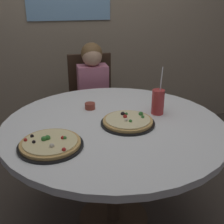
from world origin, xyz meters
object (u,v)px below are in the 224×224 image
Objects in this scene: pizza_cheese at (50,144)px; sauce_bowl at (90,106)px; pizza_veggie at (128,121)px; diner_child at (95,112)px; dining_table at (114,135)px; chair_wooden at (92,100)px; soda_cup at (158,102)px.

sauce_bowl is (0.27, 0.47, 0.00)m from pizza_cheese.
sauce_bowl is (-0.19, 0.28, 0.00)m from pizza_veggie.
dining_table is at bearing -90.06° from diner_child.
dining_table is 3.98× the size of pizza_cheese.
dining_table is 1.24× the size of diner_child.
diner_child reaches higher than sauce_bowl.
pizza_cheese reaches higher than sauce_bowl.
sauce_bowl is at bearing -98.39° from chair_wooden.
soda_cup is (0.31, -0.72, 0.35)m from diner_child.
pizza_veggie is at bearing -84.64° from diner_child.
pizza_cheese is at bearing -150.21° from dining_table.
diner_child is at bearing 89.94° from dining_table.
sauce_bowl is (-0.11, -0.55, 0.29)m from diner_child.
sauce_bowl is (-0.11, 0.25, 0.10)m from dining_table.
pizza_cheese is at bearing -110.39° from diner_child.
chair_wooden is at bearing 81.61° from sauce_bowl.
diner_child is 0.63m from sauce_bowl.
pizza_veggie is 4.64× the size of sauce_bowl.
pizza_cheese is 1.10× the size of soda_cup.
soda_cup is 0.45m from sauce_bowl.
pizza_veggie is at bearing -23.15° from dining_table.
diner_child is 3.20× the size of pizza_cheese.
diner_child is at bearing 69.61° from pizza_cheese.
chair_wooden is 1.05m from pizza_veggie.
pizza_cheese reaches higher than dining_table.
dining_table is 4.37× the size of soda_cup.
diner_child is at bearing -89.37° from chair_wooden.
diner_child is at bearing 95.36° from pizza_veggie.
soda_cup reaches higher than chair_wooden.
chair_wooden is 1.28m from pizza_cheese.
pizza_cheese is 0.75m from soda_cup.
soda_cup is at bearing -71.17° from chair_wooden.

